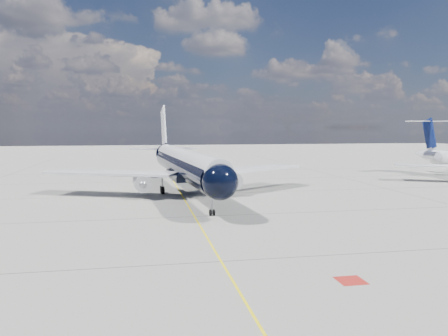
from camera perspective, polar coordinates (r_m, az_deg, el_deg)
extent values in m
plane|color=gray|center=(63.82, -6.01, -2.75)|extent=(320.00, 320.00, 0.00)
cube|color=yellow|center=(58.89, -5.61, -3.42)|extent=(0.16, 160.00, 0.01)
cube|color=maroon|center=(27.37, 16.22, -13.93)|extent=(1.60, 1.60, 0.01)
cylinder|color=black|center=(58.59, -5.11, 0.30)|extent=(6.33, 34.77, 3.46)
sphere|color=black|center=(40.90, -0.51, -1.85)|extent=(3.74, 3.74, 3.46)
cone|color=black|center=(79.64, -7.89, 1.99)|extent=(3.98, 6.64, 3.46)
cylinder|color=white|center=(58.52, -5.12, 1.14)|extent=(5.73, 36.52, 2.70)
cube|color=black|center=(40.66, -0.44, -1.18)|extent=(2.27, 1.27, 0.50)
cube|color=white|center=(59.09, -14.50, -0.60)|extent=(17.86, 11.08, 0.29)
cube|color=white|center=(62.38, 3.34, -0.14)|extent=(17.16, 13.29, 0.29)
cube|color=black|center=(58.71, -5.10, -0.94)|extent=(4.57, 9.39, 0.91)
cylinder|color=silver|center=(56.22, -10.71, -1.90)|extent=(2.38, 4.34, 2.04)
cylinder|color=silver|center=(58.38, 0.95, -1.54)|extent=(2.38, 4.34, 2.04)
sphere|color=gray|center=(54.33, -10.54, -2.14)|extent=(1.08, 1.08, 1.00)
sphere|color=gray|center=(56.56, 1.50, -1.76)|extent=(1.08, 1.08, 1.00)
cube|color=white|center=(56.32, -10.73, -1.18)|extent=(0.44, 2.92, 1.00)
cube|color=white|center=(58.47, 0.91, -0.85)|extent=(0.44, 2.92, 1.00)
cube|color=white|center=(79.06, -7.89, 5.33)|extent=(0.77, 5.78, 7.76)
cube|color=white|center=(79.60, -7.89, 2.51)|extent=(12.04, 3.89, 0.20)
cylinder|color=gray|center=(44.36, -1.57, -4.80)|extent=(0.18, 0.18, 1.91)
cylinder|color=black|center=(44.47, -1.80, -5.85)|extent=(0.22, 0.65, 0.64)
cylinder|color=black|center=(44.55, -1.34, -5.83)|extent=(0.22, 0.65, 0.64)
cylinder|color=gray|center=(59.76, -8.08, -2.13)|extent=(0.26, 0.26, 1.73)
cylinder|color=gray|center=(60.78, -2.62, -1.96)|extent=(0.26, 0.26, 1.73)
cylinder|color=black|center=(59.37, -8.00, -2.89)|extent=(0.49, 1.03, 1.00)
cylinder|color=black|center=(60.35, -8.13, -2.76)|extent=(0.49, 1.03, 1.00)
cylinder|color=black|center=(60.39, -2.51, -2.71)|extent=(0.49, 1.03, 1.00)
cylinder|color=black|center=(61.36, -2.72, -2.58)|extent=(0.49, 1.03, 1.00)
cone|color=white|center=(95.73, 24.61, 1.70)|extent=(2.86, 5.28, 2.84)
cube|color=white|center=(80.00, 26.08, 0.26)|extent=(13.19, 9.19, 0.23)
cylinder|color=silver|center=(89.75, 25.57, 1.45)|extent=(1.59, 3.38, 1.58)
cube|color=white|center=(90.06, 25.84, 1.45)|extent=(1.06, 1.69, 0.19)
cube|color=#0A1546|center=(94.31, 25.25, 4.03)|extent=(0.27, 4.43, 6.45)
cube|color=white|center=(94.82, 25.09, 5.57)|extent=(8.43, 2.14, 0.17)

